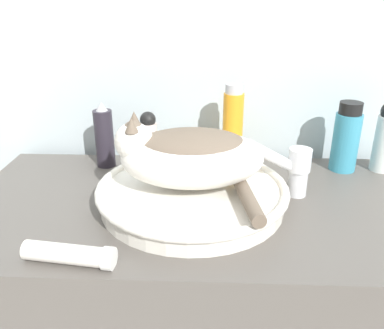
# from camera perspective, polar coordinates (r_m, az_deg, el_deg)

# --- Properties ---
(wall_back) EXTENTS (8.00, 0.05, 2.40)m
(wall_back) POSITION_cam_1_polar(r_m,az_deg,el_deg) (1.13, 1.72, 19.78)
(wall_back) COLOR silver
(wall_back) RESTS_ON ground_plane
(sink_basin) EXTENTS (0.42, 0.42, 0.05)m
(sink_basin) POSITION_cam_1_polar(r_m,az_deg,el_deg) (0.89, 0.03, -4.01)
(sink_basin) COLOR white
(sink_basin) RESTS_ON vanity_counter
(cat) EXTENTS (0.32, 0.28, 0.15)m
(cat) POSITION_cam_1_polar(r_m,az_deg,el_deg) (0.85, -0.43, 1.42)
(cat) COLOR silver
(cat) RESTS_ON sink_basin
(faucet) EXTENTS (0.16, 0.07, 0.14)m
(faucet) POSITION_cam_1_polar(r_m,az_deg,el_deg) (0.94, 13.95, -0.40)
(faucet) COLOR silver
(faucet) RESTS_ON vanity_counter
(deodorant_stick) EXTENTS (0.05, 0.05, 0.15)m
(deodorant_stick) POSITION_cam_1_polar(r_m,az_deg,el_deg) (1.08, -6.09, 3.49)
(deodorant_stick) COLOR silver
(deodorant_stick) RESTS_ON vanity_counter
(shampoo_bottle_tall) EXTENTS (0.05, 0.05, 0.22)m
(shampoo_bottle_tall) POSITION_cam_1_polar(r_m,az_deg,el_deg) (1.05, 5.73, 5.04)
(shampoo_bottle_tall) COLOR orange
(shampoo_bottle_tall) RESTS_ON vanity_counter
(mouthwash_bottle) EXTENTS (0.07, 0.07, 0.18)m
(mouthwash_bottle) POSITION_cam_1_polar(r_m,az_deg,el_deg) (1.12, 20.82, 3.48)
(mouthwash_bottle) COLOR teal
(mouthwash_bottle) RESTS_ON vanity_counter
(hairspray_can_black) EXTENTS (0.05, 0.05, 0.17)m
(hairspray_can_black) POSITION_cam_1_polar(r_m,az_deg,el_deg) (1.10, -12.21, 3.78)
(hairspray_can_black) COLOR #28232D
(hairspray_can_black) RESTS_ON vanity_counter
(cream_tube) EXTENTS (0.17, 0.06, 0.04)m
(cream_tube) POSITION_cam_1_polar(r_m,az_deg,el_deg) (0.75, -16.72, -11.98)
(cream_tube) COLOR silver
(cream_tube) RESTS_ON vanity_counter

